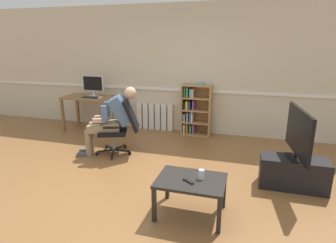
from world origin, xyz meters
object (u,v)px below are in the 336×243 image
office_chair (121,125)px  drinking_glass (201,174)px  spare_remote (188,181)px  person_seated (111,119)px  keyboard (91,97)px  computer_mouse (100,97)px  radiator (155,117)px  imac_monitor (93,84)px  tv_stand (293,173)px  coffee_table (191,184)px  tv_screen (299,133)px  bookshelf (194,110)px  computer_desk (93,101)px

office_chair → drinking_glass: bearing=29.9°
drinking_glass → spare_remote: 0.17m
person_seated → keyboard: bearing=-155.2°
computer_mouse → person_seated: 1.37m
radiator → spare_remote: 3.41m
imac_monitor → spare_remote: imac_monitor is taller
keyboard → person_seated: size_ratio=0.32×
office_chair → tv_stand: bearing=60.6°
radiator → office_chair: 1.56m
coffee_table → spare_remote: bearing=-102.8°
radiator → coffee_table: (1.47, -3.01, 0.08)m
tv_screen → coffee_table: bearing=122.4°
computer_mouse → bookshelf: (1.99, 0.41, -0.24)m
office_chair → tv_stand: (2.76, -0.47, -0.31)m
computer_mouse → tv_stand: computer_mouse is taller
keyboard → drinking_glass: keyboard is taller
spare_remote → tv_screen: bearing=167.1°
keyboard → spare_remote: keyboard is taller
coffee_table → person_seated: bearing=140.4°
keyboard → person_seated: person_seated is taller
spare_remote → imac_monitor: bearing=-98.7°
imac_monitor → office_chair: imac_monitor is taller
person_seated → spare_remote: size_ratio=7.94×
tv_stand → spare_remote: 1.63m
computer_desk → drinking_glass: size_ratio=11.95×
bookshelf → spare_remote: 3.02m
person_seated → drinking_glass: 2.28m
drinking_glass → spare_remote: bearing=-137.2°
computer_desk → radiator: size_ratio=1.54×
computer_mouse → bookshelf: bearing=11.7°
office_chair → person_seated: 0.20m
tv_screen → computer_mouse: bearing=60.9°
coffee_table → spare_remote: spare_remote is taller
bookshelf → tv_stand: 2.61m
computer_mouse → spare_remote: 3.61m
keyboard → bookshelf: (2.20, 0.43, -0.23)m
office_chair → drinking_glass: (1.66, -1.42, -0.04)m
bookshelf → office_chair: bearing=-125.0°
imac_monitor → person_seated: bearing=-49.3°
office_chair → computer_desk: bearing=-152.4°
tv_screen → spare_remote: 1.65m
keyboard → radiator: (1.28, 0.53, -0.47)m
tv_screen → radiator: bearing=45.8°
drinking_glass → radiator: bearing=118.1°
bookshelf → spare_remote: bookshelf is taller
radiator → coffee_table: size_ratio=1.11×
office_chair → spare_remote: bearing=25.5°
radiator → tv_screen: (2.67, -2.01, 0.48)m
tv_screen → coffee_table: (-1.20, -0.99, -0.40)m
person_seated → tv_stand: (2.91, -0.42, -0.43)m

